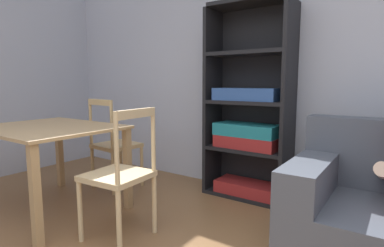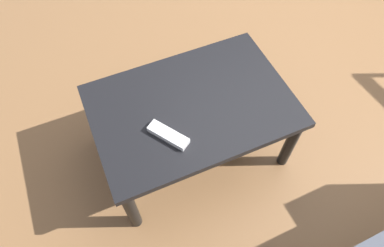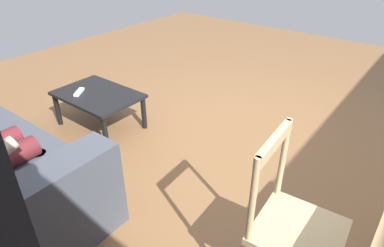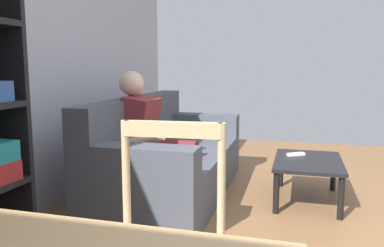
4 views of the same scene
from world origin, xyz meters
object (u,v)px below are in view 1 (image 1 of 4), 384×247
Objects in this scene: dining_table at (49,139)px; dining_chair_near_wall at (114,145)px; bookshelf at (249,117)px; dining_chair_facing_couch at (120,176)px.

dining_table is 0.77m from dining_chair_near_wall.
bookshelf reaches higher than dining_chair_near_wall.
dining_chair_near_wall is at bearing -155.49° from bookshelf.
dining_chair_facing_couch is (0.92, -0.74, 0.00)m from dining_chair_near_wall.
dining_chair_facing_couch is at bearing -106.04° from bookshelf.
dining_table is 0.94m from dining_chair_facing_couch.
dining_table is at bearing -89.79° from dining_chair_near_wall.
dining_table is (-1.31, -1.34, -0.16)m from bookshelf.
bookshelf is at bearing 73.96° from dining_chair_facing_couch.
bookshelf is at bearing 45.80° from dining_table.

